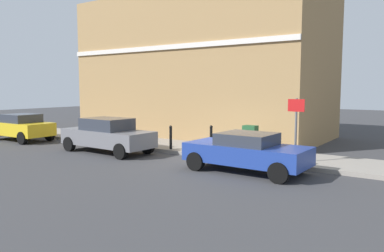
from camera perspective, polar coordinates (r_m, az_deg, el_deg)
ground at (r=14.28m, az=3.94°, el=-5.54°), size 80.00×80.00×0.00m
sidewalk at (r=19.31m, az=-8.70°, el=-2.39°), size 2.75×30.00×0.15m
corner_building at (r=22.32m, az=1.78°, el=8.73°), size 7.04×13.95×7.89m
car_blue at (r=12.68m, az=8.30°, el=-3.84°), size 1.94×4.12×1.32m
car_grey at (r=16.71m, az=-12.76°, el=-1.32°), size 1.87×4.43×1.50m
car_yellow at (r=22.00m, az=-24.66°, el=-0.11°), size 1.86×3.95×1.43m
utility_cabinet at (r=15.37m, az=8.84°, el=-2.21°), size 0.46×0.61×1.15m
bollard_near_cabinet at (r=16.37m, az=2.93°, el=-1.58°), size 0.14×0.14×1.04m
bollard_far_kerb at (r=16.30m, az=-3.26°, el=-1.61°), size 0.14×0.14×1.04m
street_sign at (r=13.72m, az=15.55°, el=0.80°), size 0.08×0.60×2.30m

